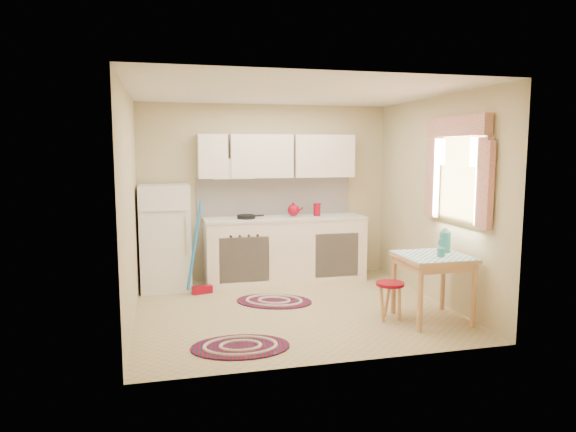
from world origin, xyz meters
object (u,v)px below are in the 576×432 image
(table, at_px, (432,288))
(stool, at_px, (390,301))
(base_cabinets, at_px, (285,250))
(fridge, at_px, (165,237))

(table, relative_size, stool, 1.71)
(table, bearing_deg, base_cabinets, 119.65)
(fridge, bearing_deg, table, -35.38)
(fridge, bearing_deg, stool, -38.41)
(fridge, relative_size, table, 1.94)
(fridge, height_order, table, fridge)
(fridge, xyz_separation_m, table, (2.82, -2.00, -0.34))
(table, height_order, stool, table)
(stool, bearing_deg, table, -15.07)
(fridge, distance_m, base_cabinets, 1.67)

